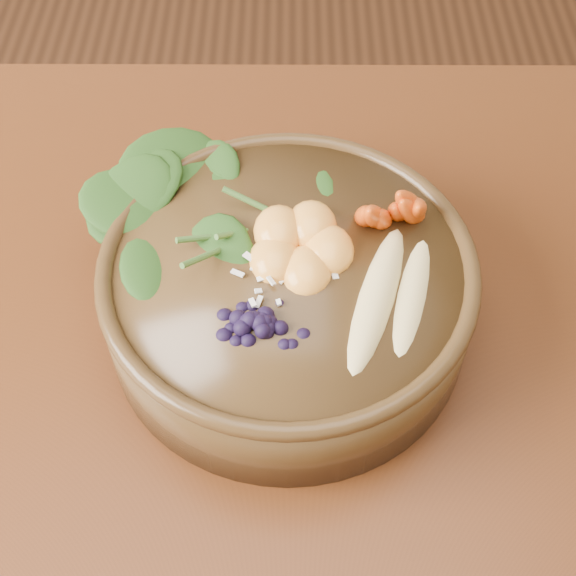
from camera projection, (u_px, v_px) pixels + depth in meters
name	position (u px, v px, depth m)	size (l,w,h in m)	color
dining_table	(233.00, 480.00, 0.69)	(1.60, 0.90, 0.75)	#331C0C
stoneware_bowl	(288.00, 295.00, 0.65)	(0.29, 0.29, 0.08)	#3E2C16
kale_heap	(267.00, 175.00, 0.64)	(0.19, 0.17, 0.04)	#244B16
carrot_cluster	(393.00, 179.00, 0.61)	(0.06, 0.06, 0.08)	#D64714
banana_halves	(396.00, 285.00, 0.58)	(0.10, 0.16, 0.03)	#E0CC84
mandarin_cluster	(300.00, 235.00, 0.61)	(0.09, 0.09, 0.03)	#F59C37
blueberry_pile	(257.00, 309.00, 0.56)	(0.14, 0.10, 0.04)	black
coconut_flakes	(280.00, 281.00, 0.60)	(0.09, 0.07, 0.01)	white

